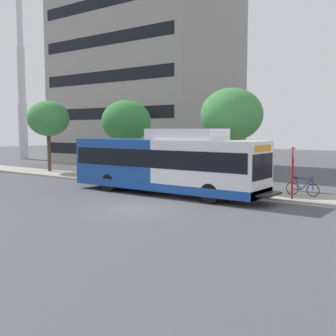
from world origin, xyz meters
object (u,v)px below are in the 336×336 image
Objects in this scene: transit_bus at (166,164)px; bus_stop_sign_pole at (293,169)px; street_tree_mid_block at (126,121)px; bicycle_parked at (303,188)px; street_tree_far_block at (48,119)px; street_tree_near_stop at (232,115)px.

transit_bus reaches higher than bus_stop_sign_pole.
street_tree_mid_block is (4.01, 6.53, 2.48)m from transit_bus.
bus_stop_sign_pole is 1.48× the size of bicycle_parked.
street_tree_mid_block reaches higher than bus_stop_sign_pole.
street_tree_far_block is at bearing 88.87° from bicycle_parked.
bus_stop_sign_pole is 13.47m from street_tree_mid_block.
street_tree_far_block is at bearing 93.16° from street_tree_mid_block.
street_tree_near_stop reaches higher than transit_bus.
street_tree_far_block is (1.76, 21.28, 2.85)m from bus_stop_sign_pole.
street_tree_mid_block is (-0.05, 8.44, -0.31)m from street_tree_near_stop.
transit_bus is 6.77m from bus_stop_sign_pole.
bus_stop_sign_pole is at bearing -116.18° from street_tree_near_stop.
bus_stop_sign_pole is at bearing -99.62° from street_tree_mid_block.
street_tree_far_block is (0.42, 21.36, 3.94)m from bicycle_parked.
street_tree_far_block is at bearing 85.28° from bus_stop_sign_pole.
transit_bus is at bearing 154.72° from street_tree_near_stop.
bus_stop_sign_pole is (1.80, -6.52, -0.05)m from transit_bus.
street_tree_far_block is at bearing 91.74° from street_tree_near_stop.
transit_bus is 2.10× the size of street_tree_far_block.
street_tree_near_stop is (0.93, 4.69, 3.92)m from bicycle_parked.
transit_bus is 4.71× the size of bus_stop_sign_pole.
transit_bus is at bearing -121.57° from street_tree_mid_block.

